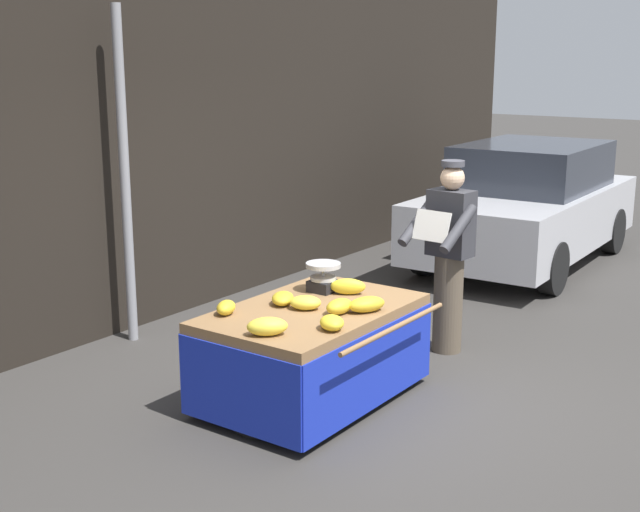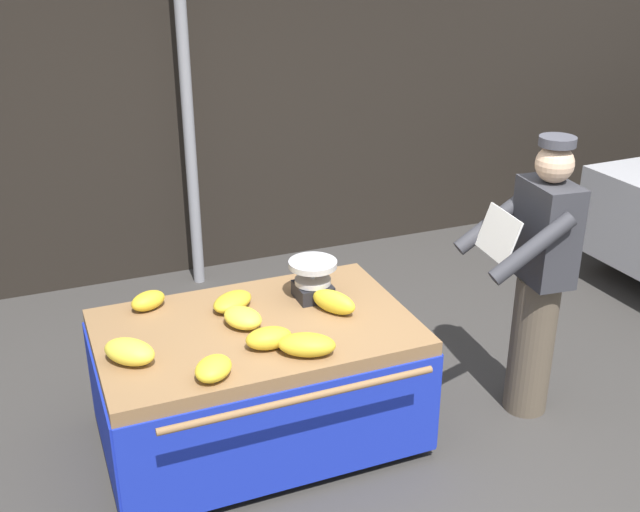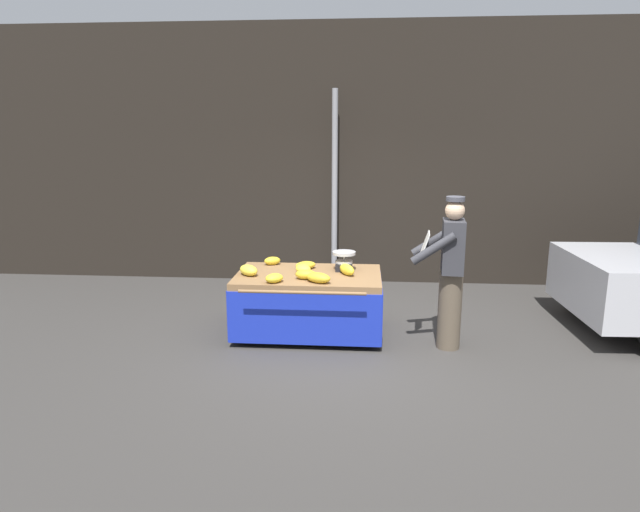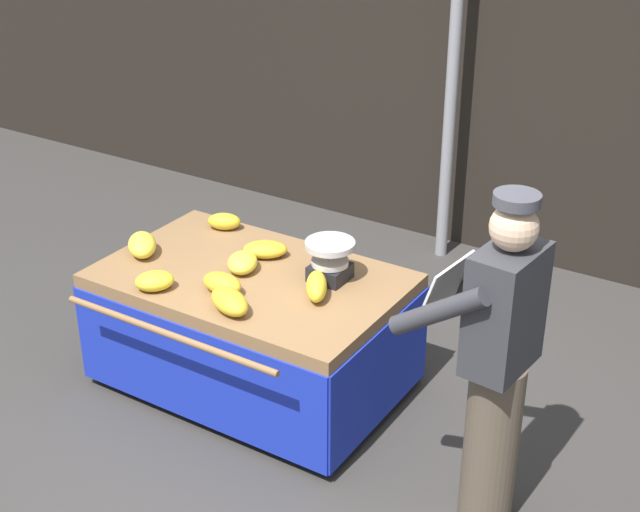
{
  "view_description": "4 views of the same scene",
  "coord_description": "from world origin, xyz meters",
  "px_view_note": "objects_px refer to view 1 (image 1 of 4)",
  "views": [
    {
      "loc": [
        -5.46,
        -3.15,
        2.6
      ],
      "look_at": [
        -0.37,
        0.49,
        1.1
      ],
      "focal_mm": 47.46,
      "sensor_mm": 36.0,
      "label": 1
    },
    {
      "loc": [
        -1.61,
        -3.1,
        2.78
      ],
      "look_at": [
        -0.14,
        0.51,
        1.06
      ],
      "focal_mm": 43.19,
      "sensor_mm": 36.0,
      "label": 2
    },
    {
      "loc": [
        0.08,
        -5.83,
        2.38
      ],
      "look_at": [
        -0.41,
        0.38,
        0.98
      ],
      "focal_mm": 30.8,
      "sensor_mm": 36.0,
      "label": 3
    },
    {
      "loc": [
        2.2,
        -3.2,
        3.14
      ],
      "look_at": [
        -0.08,
        0.42,
        1.0
      ],
      "focal_mm": 50.82,
      "sensor_mm": 36.0,
      "label": 4
    }
  ],
  "objects_px": {
    "banana_bunch_3": "(267,326)",
    "banana_bunch_5": "(226,308)",
    "street_pole": "(125,179)",
    "banana_cart": "(312,333)",
    "banana_bunch_7": "(305,303)",
    "banana_bunch_6": "(332,323)",
    "banana_bunch_2": "(283,298)",
    "vendor_person": "(449,256)",
    "banana_bunch_0": "(339,306)",
    "banana_bunch_1": "(348,287)",
    "banana_bunch_4": "(367,304)",
    "weighing_scale": "(323,277)",
    "parked_car": "(527,205)"
  },
  "relations": [
    {
      "from": "banana_bunch_3",
      "to": "banana_bunch_5",
      "type": "height_order",
      "value": "banana_bunch_3"
    },
    {
      "from": "street_pole",
      "to": "banana_cart",
      "type": "xyz_separation_m",
      "value": [
        -0.19,
        -2.21,
        -0.97
      ]
    },
    {
      "from": "street_pole",
      "to": "banana_bunch_7",
      "type": "distance_m",
      "value": 2.32
    },
    {
      "from": "banana_bunch_6",
      "to": "banana_bunch_2",
      "type": "bearing_deg",
      "value": 66.53
    },
    {
      "from": "vendor_person",
      "to": "banana_bunch_2",
      "type": "bearing_deg",
      "value": 161.82
    },
    {
      "from": "banana_cart",
      "to": "banana_bunch_0",
      "type": "distance_m",
      "value": 0.36
    },
    {
      "from": "banana_bunch_1",
      "to": "vendor_person",
      "type": "relative_size",
      "value": 0.16
    },
    {
      "from": "banana_bunch_0",
      "to": "vendor_person",
      "type": "xyz_separation_m",
      "value": [
        1.61,
        -0.06,
        0.07
      ]
    },
    {
      "from": "banana_bunch_2",
      "to": "banana_bunch_4",
      "type": "distance_m",
      "value": 0.66
    },
    {
      "from": "banana_bunch_1",
      "to": "weighing_scale",
      "type": "bearing_deg",
      "value": 101.78
    },
    {
      "from": "weighing_scale",
      "to": "banana_bunch_5",
      "type": "bearing_deg",
      "value": 166.34
    },
    {
      "from": "banana_cart",
      "to": "weighing_scale",
      "type": "height_order",
      "value": "weighing_scale"
    },
    {
      "from": "weighing_scale",
      "to": "banana_bunch_7",
      "type": "bearing_deg",
      "value": -159.76
    },
    {
      "from": "street_pole",
      "to": "vendor_person",
      "type": "height_order",
      "value": "street_pole"
    },
    {
      "from": "weighing_scale",
      "to": "banana_bunch_7",
      "type": "xyz_separation_m",
      "value": [
        -0.48,
        -0.18,
        -0.07
      ]
    },
    {
      "from": "banana_cart",
      "to": "parked_car",
      "type": "bearing_deg",
      "value": 4.47
    },
    {
      "from": "banana_bunch_0",
      "to": "banana_bunch_3",
      "type": "bearing_deg",
      "value": 170.09
    },
    {
      "from": "banana_bunch_1",
      "to": "banana_bunch_4",
      "type": "relative_size",
      "value": 0.94
    },
    {
      "from": "weighing_scale",
      "to": "banana_bunch_0",
      "type": "relative_size",
      "value": 1.15
    },
    {
      "from": "banana_bunch_4",
      "to": "banana_bunch_7",
      "type": "bearing_deg",
      "value": 118.05
    },
    {
      "from": "weighing_scale",
      "to": "banana_bunch_4",
      "type": "relative_size",
      "value": 0.95
    },
    {
      "from": "weighing_scale",
      "to": "banana_bunch_3",
      "type": "relative_size",
      "value": 1.0
    },
    {
      "from": "parked_car",
      "to": "banana_bunch_2",
      "type": "bearing_deg",
      "value": -178.13
    },
    {
      "from": "street_pole",
      "to": "banana_cart",
      "type": "distance_m",
      "value": 2.42
    },
    {
      "from": "banana_bunch_3",
      "to": "weighing_scale",
      "type": "bearing_deg",
      "value": 16.2
    },
    {
      "from": "banana_cart",
      "to": "banana_bunch_2",
      "type": "bearing_deg",
      "value": 104.5
    },
    {
      "from": "banana_bunch_2",
      "to": "banana_bunch_3",
      "type": "relative_size",
      "value": 0.93
    },
    {
      "from": "banana_bunch_1",
      "to": "banana_bunch_2",
      "type": "xyz_separation_m",
      "value": [
        -0.52,
        0.25,
        -0.02
      ]
    },
    {
      "from": "weighing_scale",
      "to": "parked_car",
      "type": "xyz_separation_m",
      "value": [
        4.75,
        0.21,
        -0.12
      ]
    },
    {
      "from": "street_pole",
      "to": "parked_car",
      "type": "xyz_separation_m",
      "value": [
        4.97,
        -1.81,
        -0.76
      ]
    },
    {
      "from": "banana_cart",
      "to": "weighing_scale",
      "type": "xyz_separation_m",
      "value": [
        0.41,
        0.19,
        0.32
      ]
    },
    {
      "from": "banana_bunch_4",
      "to": "vendor_person",
      "type": "height_order",
      "value": "vendor_person"
    },
    {
      "from": "street_pole",
      "to": "banana_cart",
      "type": "height_order",
      "value": "street_pole"
    },
    {
      "from": "weighing_scale",
      "to": "banana_bunch_2",
      "type": "distance_m",
      "value": 0.48
    },
    {
      "from": "vendor_person",
      "to": "banana_bunch_1",
      "type": "bearing_deg",
      "value": 165.58
    },
    {
      "from": "banana_bunch_2",
      "to": "vendor_person",
      "type": "distance_m",
      "value": 1.75
    },
    {
      "from": "weighing_scale",
      "to": "banana_bunch_1",
      "type": "distance_m",
      "value": 0.22
    },
    {
      "from": "weighing_scale",
      "to": "banana_bunch_1",
      "type": "bearing_deg",
      "value": -78.22
    },
    {
      "from": "banana_bunch_2",
      "to": "banana_bunch_5",
      "type": "xyz_separation_m",
      "value": [
        -0.44,
        0.18,
        0.0
      ]
    },
    {
      "from": "banana_bunch_1",
      "to": "banana_bunch_7",
      "type": "xyz_separation_m",
      "value": [
        -0.52,
        0.03,
        -0.01
      ]
    },
    {
      "from": "banana_bunch_0",
      "to": "banana_bunch_6",
      "type": "distance_m",
      "value": 0.38
    },
    {
      "from": "street_pole",
      "to": "banana_cart",
      "type": "bearing_deg",
      "value": -94.85
    },
    {
      "from": "banana_bunch_2",
      "to": "banana_bunch_3",
      "type": "xyz_separation_m",
      "value": [
        -0.63,
        -0.36,
        0.02
      ]
    },
    {
      "from": "street_pole",
      "to": "banana_bunch_2",
      "type": "height_order",
      "value": "street_pole"
    },
    {
      "from": "weighing_scale",
      "to": "banana_bunch_3",
      "type": "xyz_separation_m",
      "value": [
        -1.1,
        -0.32,
        -0.06
      ]
    },
    {
      "from": "banana_bunch_2",
      "to": "banana_bunch_7",
      "type": "bearing_deg",
      "value": -91.3
    },
    {
      "from": "banana_bunch_0",
      "to": "banana_bunch_4",
      "type": "distance_m",
      "value": 0.21
    },
    {
      "from": "banana_bunch_4",
      "to": "banana_bunch_5",
      "type": "bearing_deg",
      "value": 129.11
    },
    {
      "from": "banana_bunch_7",
      "to": "banana_bunch_0",
      "type": "bearing_deg",
      "value": -77.39
    },
    {
      "from": "banana_bunch_1",
      "to": "banana_bunch_2",
      "type": "distance_m",
      "value": 0.57
    }
  ]
}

